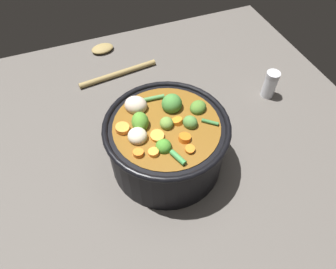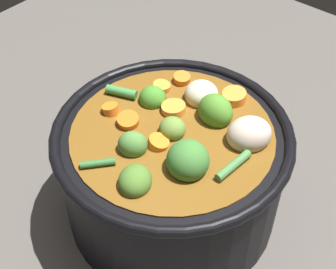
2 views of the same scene
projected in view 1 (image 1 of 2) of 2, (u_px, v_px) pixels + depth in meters
name	position (u px, v px, depth m)	size (l,w,h in m)	color
ground_plane	(167.00, 161.00, 0.73)	(1.10, 1.10, 0.00)	#514C47
cooking_pot	(166.00, 142.00, 0.67)	(0.27, 0.27, 0.16)	black
wooden_spoon	(110.00, 60.00, 0.95)	(0.19, 0.24, 0.02)	olive
salt_shaker	(270.00, 84.00, 0.84)	(0.04, 0.04, 0.08)	silver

